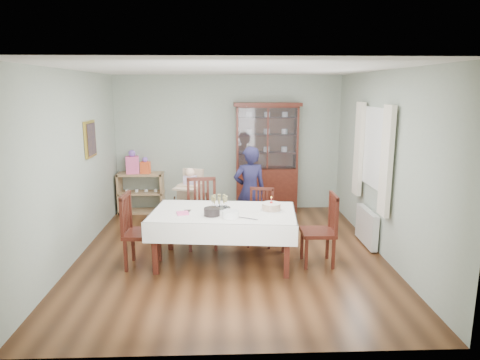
{
  "coord_description": "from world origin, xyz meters",
  "views": [
    {
      "loc": [
        -0.09,
        -6.07,
        2.44
      ],
      "look_at": [
        0.15,
        0.2,
        1.09
      ],
      "focal_mm": 32.0,
      "sensor_mm": 36.0,
      "label": 1
    }
  ],
  "objects_px": {
    "gift_bag_orange": "(145,166)",
    "chair_end_left": "(141,245)",
    "sideboard": "(141,193)",
    "chair_far_right": "(260,228)",
    "champagne_tray": "(219,205)",
    "china_cabinet": "(266,156)",
    "birthday_cake": "(271,207)",
    "woman": "(250,191)",
    "dining_table": "(224,237)",
    "chair_end_right": "(319,243)",
    "gift_bag_pink": "(132,163)",
    "high_chair": "(191,207)",
    "chair_far_left": "(202,227)"
  },
  "relations": [
    {
      "from": "chair_end_left",
      "to": "woman",
      "type": "xyz_separation_m",
      "value": [
        1.58,
        1.31,
        0.45
      ]
    },
    {
      "from": "woman",
      "to": "sideboard",
      "type": "bearing_deg",
      "value": -44.37
    },
    {
      "from": "china_cabinet",
      "to": "chair_far_left",
      "type": "relative_size",
      "value": 2.04
    },
    {
      "from": "champagne_tray",
      "to": "high_chair",
      "type": "bearing_deg",
      "value": 111.69
    },
    {
      "from": "chair_far_left",
      "to": "chair_end_right",
      "type": "relative_size",
      "value": 1.05
    },
    {
      "from": "chair_end_right",
      "to": "birthday_cake",
      "type": "distance_m",
      "value": 0.85
    },
    {
      "from": "champagne_tray",
      "to": "chair_end_right",
      "type": "bearing_deg",
      "value": -8.94
    },
    {
      "from": "chair_end_right",
      "to": "woman",
      "type": "bearing_deg",
      "value": -144.62
    },
    {
      "from": "chair_far_left",
      "to": "champagne_tray",
      "type": "distance_m",
      "value": 0.79
    },
    {
      "from": "sideboard",
      "to": "chair_end_left",
      "type": "bearing_deg",
      "value": -79.42
    },
    {
      "from": "dining_table",
      "to": "champagne_tray",
      "type": "height_order",
      "value": "champagne_tray"
    },
    {
      "from": "woman",
      "to": "gift_bag_pink",
      "type": "bearing_deg",
      "value": -42.34
    },
    {
      "from": "china_cabinet",
      "to": "chair_end_left",
      "type": "xyz_separation_m",
      "value": [
        -2.0,
        -2.67,
        -0.81
      ]
    },
    {
      "from": "high_chair",
      "to": "chair_far_left",
      "type": "bearing_deg",
      "value": -53.78
    },
    {
      "from": "china_cabinet",
      "to": "gift_bag_pink",
      "type": "relative_size",
      "value": 4.69
    },
    {
      "from": "chair_end_right",
      "to": "sideboard",
      "type": "bearing_deg",
      "value": -131.15
    },
    {
      "from": "dining_table",
      "to": "chair_far_left",
      "type": "relative_size",
      "value": 1.98
    },
    {
      "from": "gift_bag_orange",
      "to": "chair_far_left",
      "type": "bearing_deg",
      "value": -57.98
    },
    {
      "from": "chair_end_left",
      "to": "champagne_tray",
      "type": "xyz_separation_m",
      "value": [
        1.09,
        0.21,
        0.51
      ]
    },
    {
      "from": "chair_end_right",
      "to": "chair_far_right",
      "type": "bearing_deg",
      "value": -135.65
    },
    {
      "from": "gift_bag_orange",
      "to": "sideboard",
      "type": "bearing_deg",
      "value": 169.81
    },
    {
      "from": "sideboard",
      "to": "chair_end_right",
      "type": "height_order",
      "value": "chair_end_right"
    },
    {
      "from": "gift_bag_pink",
      "to": "gift_bag_orange",
      "type": "xyz_separation_m",
      "value": [
        0.25,
        -0.0,
        -0.06
      ]
    },
    {
      "from": "gift_bag_orange",
      "to": "woman",
      "type": "bearing_deg",
      "value": -34.7
    },
    {
      "from": "chair_end_right",
      "to": "woman",
      "type": "xyz_separation_m",
      "value": [
        -0.9,
        1.31,
        0.45
      ]
    },
    {
      "from": "woman",
      "to": "chair_end_right",
      "type": "bearing_deg",
      "value": 113.65
    },
    {
      "from": "chair_end_right",
      "to": "gift_bag_orange",
      "type": "height_order",
      "value": "gift_bag_orange"
    },
    {
      "from": "china_cabinet",
      "to": "woman",
      "type": "height_order",
      "value": "china_cabinet"
    },
    {
      "from": "china_cabinet",
      "to": "chair_far_right",
      "type": "distance_m",
      "value": 2.08
    },
    {
      "from": "gift_bag_orange",
      "to": "chair_end_left",
      "type": "bearing_deg",
      "value": -81.66
    },
    {
      "from": "dining_table",
      "to": "gift_bag_pink",
      "type": "distance_m",
      "value": 3.2
    },
    {
      "from": "dining_table",
      "to": "birthday_cake",
      "type": "xyz_separation_m",
      "value": [
        0.67,
        -0.01,
        0.43
      ]
    },
    {
      "from": "china_cabinet",
      "to": "birthday_cake",
      "type": "relative_size",
      "value": 7.16
    },
    {
      "from": "chair_far_left",
      "to": "chair_end_left",
      "type": "bearing_deg",
      "value": -141.76
    },
    {
      "from": "dining_table",
      "to": "birthday_cake",
      "type": "height_order",
      "value": "birthday_cake"
    },
    {
      "from": "champagne_tray",
      "to": "gift_bag_orange",
      "type": "xyz_separation_m",
      "value": [
        -1.48,
        2.46,
        0.12
      ]
    },
    {
      "from": "chair_far_right",
      "to": "champagne_tray",
      "type": "bearing_deg",
      "value": -125.09
    },
    {
      "from": "sideboard",
      "to": "woman",
      "type": "relative_size",
      "value": 0.6
    },
    {
      "from": "woman",
      "to": "gift_bag_orange",
      "type": "xyz_separation_m",
      "value": [
        -1.98,
        1.37,
        0.19
      ]
    },
    {
      "from": "chair_end_left",
      "to": "chair_end_right",
      "type": "distance_m",
      "value": 2.48
    },
    {
      "from": "china_cabinet",
      "to": "woman",
      "type": "relative_size",
      "value": 1.44
    },
    {
      "from": "birthday_cake",
      "to": "gift_bag_orange",
      "type": "relative_size",
      "value": 0.93
    },
    {
      "from": "dining_table",
      "to": "chair_end_right",
      "type": "distance_m",
      "value": 1.34
    },
    {
      "from": "dining_table",
      "to": "birthday_cake",
      "type": "bearing_deg",
      "value": -0.8
    },
    {
      "from": "high_chair",
      "to": "china_cabinet",
      "type": "bearing_deg",
      "value": 58.55
    },
    {
      "from": "birthday_cake",
      "to": "sideboard",
      "type": "bearing_deg",
      "value": 131.52
    },
    {
      "from": "china_cabinet",
      "to": "birthday_cake",
      "type": "xyz_separation_m",
      "value": [
        -0.18,
        -2.59,
        -0.31
      ]
    },
    {
      "from": "chair_far_left",
      "to": "chair_end_left",
      "type": "height_order",
      "value": "chair_far_left"
    },
    {
      "from": "sideboard",
      "to": "chair_far_right",
      "type": "distance_m",
      "value": 2.93
    },
    {
      "from": "woman",
      "to": "chair_far_left",
      "type": "bearing_deg",
      "value": 24.86
    }
  ]
}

